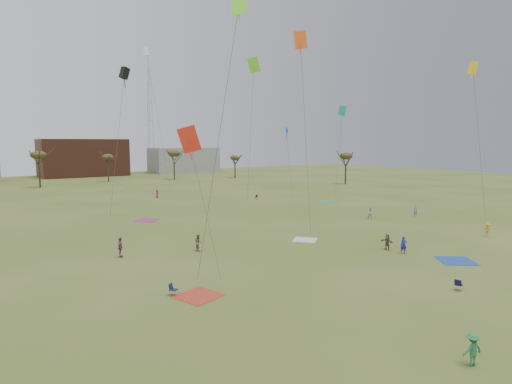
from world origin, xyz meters
TOP-DOWN VIEW (x-y plane):
  - ground at (0.00, 0.00)m, footprint 260.00×260.00m
  - flyer_near_center at (-6.20, -16.00)m, footprint 1.19×0.89m
  - flyer_near_right at (9.00, -0.80)m, footprint 0.74×0.70m
  - spectator_fore_b at (-7.36, 11.61)m, footprint 0.67×0.85m
  - spectator_fore_c at (8.85, 1.07)m, footprint 0.55×1.52m
  - flyer_mid_b at (23.43, -1.62)m, footprint 1.11×1.23m
  - flyer_mid_c at (28.50, 11.56)m, footprint 0.75×0.64m
  - spectator_mid_d at (-14.63, 13.65)m, footprint 0.74×1.22m
  - spectator_mid_e at (21.46, 14.03)m, footprint 1.05×1.06m
  - flyer_far_b at (4.52, 53.58)m, footprint 0.93×0.95m
  - blanket_red at (-13.11, 0.16)m, footprint 3.58×3.58m
  - blanket_blue at (10.78, -5.26)m, footprint 4.33×4.33m
  - blanket_cream at (4.74, 9.12)m, footprint 3.58×3.58m
  - blanket_plum at (-5.72, 30.92)m, footprint 4.30×4.30m
  - blanket_olive at (28.28, 30.17)m, footprint 4.28×4.28m
  - camp_chair_left at (-14.53, 1.29)m, footprint 0.73×0.74m
  - camp_chair_center at (3.46, -9.73)m, footprint 0.63×0.60m
  - camp_chair_right at (19.36, 40.33)m, footprint 0.70×0.67m
  - kites_aloft at (0.95, 31.28)m, footprint 72.14×70.92m
  - tree_line at (-2.85, 79.12)m, footprint 117.44×49.32m
  - building_brick at (5.00, 120.00)m, footprint 26.00×16.00m
  - building_grey at (40.00, 118.00)m, footprint 24.00×12.00m
  - radio_tower at (30.00, 125.00)m, footprint 1.51×1.72m

SIDE VIEW (x-z plane):
  - ground at x=0.00m, z-range 0.00..0.00m
  - blanket_red at x=-13.11m, z-range -0.01..0.02m
  - blanket_blue at x=10.78m, z-range -0.01..0.02m
  - blanket_cream at x=4.74m, z-range -0.01..0.02m
  - blanket_plum at x=-5.72m, z-range -0.01..0.02m
  - blanket_olive at x=28.28m, z-range -0.01..0.02m
  - camp_chair_left at x=-14.53m, z-range -0.18..0.69m
  - camp_chair_center at x=3.46m, z-range -0.18..0.69m
  - camp_chair_right at x=19.36m, z-range -0.18..0.69m
  - spectator_fore_c at x=8.85m, z-range 0.00..1.61m
  - flyer_far_b at x=4.52m, z-range 0.00..1.65m
  - flyer_near_center at x=-6.20m, z-range 0.00..1.65m
  - flyer_mid_b at x=23.43m, z-range 0.00..1.65m
  - flyer_near_right at x=9.00m, z-range 0.00..1.70m
  - spectator_fore_b at x=-7.36m, z-range 0.00..1.71m
  - spectator_mid_e at x=21.46m, z-range 0.00..1.73m
  - flyer_mid_c at x=28.50m, z-range 0.00..1.73m
  - spectator_mid_d at x=-14.63m, z-range 0.00..1.95m
  - building_grey at x=40.00m, z-range 0.00..9.00m
  - building_brick at x=5.00m, z-range 0.00..12.00m
  - tree_line at x=-2.85m, z-range 2.63..11.54m
  - radio_tower at x=30.00m, z-range -1.29..39.71m
  - kites_aloft at x=0.95m, z-range 6.32..34.00m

